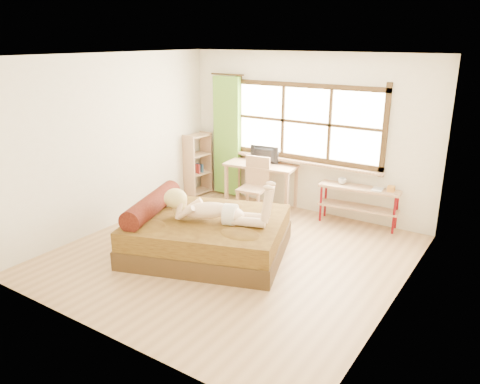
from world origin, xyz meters
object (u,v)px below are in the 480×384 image
Objects in this scene: woman at (214,199)px; bookshelf at (198,164)px; kitten at (172,198)px; desk at (261,170)px; chair at (255,183)px; bed at (204,234)px; pipe_shelf at (360,197)px.

woman is 1.25× the size of bookshelf.
desk reaches higher than kitten.
woman is 1.83m from chair.
bed is at bearing -28.91° from kitten.
bed is 8.04× the size of kitten.
desk is at bearing 6.87° from bookshelf.
bookshelf is (-3.16, -0.18, 0.13)m from pipe_shelf.
bed is 2.14m from desk.
kitten is 2.18m from bookshelf.
pipe_shelf is at bearing 25.46° from kitten.
pipe_shelf is at bearing 41.67° from woman.
bookshelf is at bearing 175.57° from desk.
pipe_shelf is (1.68, 0.48, -0.08)m from chair.
pipe_shelf is 3.17m from bookshelf.
kitten is at bearing -112.08° from chair.
bookshelf is at bearing 111.06° from bed.
kitten is 0.32× the size of chair.
desk is (0.35, 1.97, 0.03)m from kitten.
woman is (0.20, -0.03, 0.56)m from bed.
woman is at bearing -42.60° from bookshelf.
bookshelf reaches higher than desk.
woman reaches higher than pipe_shelf.
chair is at bearing 78.50° from bed.
kitten is at bearing -56.89° from bookshelf.
bed is 1.76m from chair.
bed is 1.92× the size of desk.
pipe_shelf is (1.46, 2.20, 0.18)m from bed.
chair is (0.09, -0.36, -0.13)m from desk.
bookshelf is (-1.39, -0.05, -0.09)m from desk.
bed reaches higher than kitten.
bookshelf is (-1.48, 0.31, 0.05)m from chair.
chair is (0.44, 1.61, -0.10)m from kitten.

